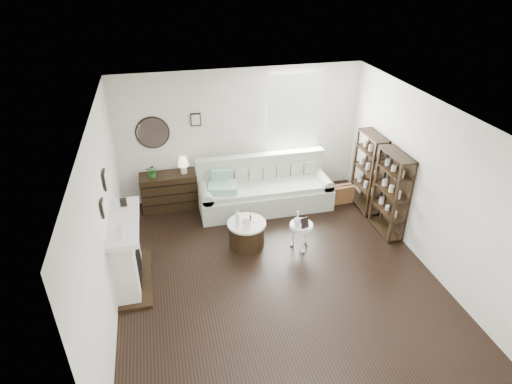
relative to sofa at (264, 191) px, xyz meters
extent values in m
plane|color=black|center=(-0.33, -2.08, -0.34)|extent=(5.50, 5.50, 0.00)
plane|color=white|center=(-0.33, -2.08, 2.36)|extent=(5.50, 5.50, 0.00)
plane|color=white|center=(-0.33, 0.67, 1.01)|extent=(5.00, 0.00, 5.00)
plane|color=white|center=(-0.33, -4.83, 1.01)|extent=(5.00, 0.00, 5.00)
plane|color=white|center=(-2.83, -2.08, 1.01)|extent=(0.00, 5.50, 5.50)
plane|color=white|center=(2.17, -2.08, 1.01)|extent=(0.00, 5.50, 5.50)
cube|color=white|center=(0.77, 0.65, 1.26)|extent=(1.00, 0.02, 1.80)
cube|color=white|center=(0.77, 0.59, 1.26)|extent=(1.15, 0.02, 1.90)
cylinder|color=silver|center=(-2.08, 0.64, 1.21)|extent=(0.60, 0.03, 0.60)
cube|color=black|center=(-1.23, 0.64, 1.41)|extent=(0.20, 0.03, 0.26)
cube|color=white|center=(-2.66, -1.78, 0.21)|extent=(0.34, 1.20, 1.10)
cube|color=black|center=(-2.63, -1.78, 0.06)|extent=(0.30, 0.65, 0.70)
cube|color=white|center=(-2.61, -1.78, 0.78)|extent=(0.44, 1.35, 0.08)
cube|color=black|center=(-2.58, -1.78, -0.32)|extent=(0.50, 1.40, 0.05)
cylinder|color=beige|center=(-2.61, -2.23, 0.93)|extent=(0.08, 0.08, 0.22)
cube|color=black|center=(-2.61, -1.38, 0.89)|extent=(0.10, 0.03, 0.14)
cube|color=black|center=(-2.80, -2.13, 1.26)|extent=(0.03, 0.18, 0.24)
cube|color=black|center=(-2.80, -1.48, 1.36)|extent=(0.03, 0.22, 0.28)
cube|color=black|center=(2.00, -0.53, 0.46)|extent=(0.30, 0.80, 1.60)
cylinder|color=#CEBA8D|center=(1.98, -0.78, 0.18)|extent=(0.08, 0.08, 0.11)
cylinder|color=#CEBA8D|center=(1.98, -0.53, 0.18)|extent=(0.08, 0.08, 0.11)
cylinder|color=#CEBA8D|center=(1.98, -0.28, 0.18)|extent=(0.08, 0.08, 0.11)
cylinder|color=#CEBA8D|center=(1.98, -0.78, 0.58)|extent=(0.08, 0.08, 0.11)
cylinder|color=#CEBA8D|center=(1.98, -0.53, 0.58)|extent=(0.08, 0.08, 0.11)
cylinder|color=#CEBA8D|center=(1.98, -0.28, 0.58)|extent=(0.08, 0.08, 0.11)
cylinder|color=#CEBA8D|center=(1.98, -0.78, 0.98)|extent=(0.08, 0.08, 0.11)
cylinder|color=#CEBA8D|center=(1.98, -0.53, 0.98)|extent=(0.08, 0.08, 0.11)
cylinder|color=#CEBA8D|center=(1.98, -0.28, 0.98)|extent=(0.08, 0.08, 0.11)
cube|color=black|center=(2.00, -1.43, 0.46)|extent=(0.30, 0.80, 1.60)
cylinder|color=#CEBA8D|center=(1.98, -1.68, 0.18)|extent=(0.08, 0.08, 0.11)
cylinder|color=#CEBA8D|center=(1.98, -1.43, 0.18)|extent=(0.08, 0.08, 0.11)
cylinder|color=#CEBA8D|center=(1.98, -1.18, 0.18)|extent=(0.08, 0.08, 0.11)
cylinder|color=#CEBA8D|center=(1.98, -1.68, 0.58)|extent=(0.08, 0.08, 0.11)
cylinder|color=#CEBA8D|center=(1.98, -1.43, 0.58)|extent=(0.08, 0.08, 0.11)
cylinder|color=#CEBA8D|center=(1.98, -1.18, 0.58)|extent=(0.08, 0.08, 0.11)
cylinder|color=#CEBA8D|center=(1.98, -1.68, 0.98)|extent=(0.08, 0.08, 0.11)
cylinder|color=#CEBA8D|center=(1.98, -1.43, 0.98)|extent=(0.08, 0.08, 0.11)
cylinder|color=#CEBA8D|center=(1.98, -1.18, 0.98)|extent=(0.08, 0.08, 0.11)
cube|color=#A8B29F|center=(0.00, -0.08, -0.13)|extent=(2.67, 0.92, 0.43)
cube|color=#A8B29F|center=(0.00, -0.11, 0.14)|extent=(2.31, 0.74, 0.10)
cube|color=#A8B29F|center=(0.00, 0.28, 0.28)|extent=(2.67, 0.21, 0.82)
cube|color=#A8B29F|center=(-1.21, -0.08, -0.08)|extent=(0.23, 0.87, 0.53)
cube|color=#A8B29F|center=(1.21, -0.08, -0.08)|extent=(0.23, 0.87, 0.53)
cube|color=#268E5B|center=(-0.87, -0.13, 0.26)|extent=(0.62, 0.54, 0.14)
cube|color=brown|center=(1.58, -0.25, -0.15)|extent=(0.58, 0.23, 0.38)
cube|color=black|center=(-1.89, 0.39, 0.03)|extent=(1.12, 0.47, 0.75)
cube|color=black|center=(-1.89, 0.14, -0.14)|extent=(1.07, 0.01, 0.02)
cube|color=black|center=(-1.89, 0.14, 0.07)|extent=(1.07, 0.01, 0.02)
cube|color=black|center=(-1.89, 0.14, 0.27)|extent=(1.07, 0.01, 0.01)
imported|color=#21611B|center=(-2.17, 0.34, 0.54)|extent=(0.29, 0.26, 0.27)
cylinder|color=black|center=(-0.64, -1.27, -0.12)|extent=(0.63, 0.63, 0.44)
cylinder|color=beige|center=(-0.64, -1.27, 0.11)|extent=(0.68, 0.68, 0.04)
cylinder|color=white|center=(0.27, -1.56, 0.14)|extent=(0.40, 0.40, 0.03)
cylinder|color=white|center=(0.27, -1.56, 0.10)|extent=(0.41, 0.41, 0.02)
cylinder|color=white|center=(0.27, -1.56, -0.11)|extent=(0.03, 0.03, 0.47)
cylinder|color=silver|center=(-0.81, -1.34, 0.30)|extent=(0.08, 0.08, 0.33)
cube|color=white|center=(-0.69, -1.44, 0.23)|extent=(0.15, 0.08, 0.19)
cube|color=black|center=(0.29, -1.67, 0.25)|extent=(0.15, 0.08, 0.19)
camera|label=1|loc=(-1.91, -7.39, 4.28)|focal=30.00mm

